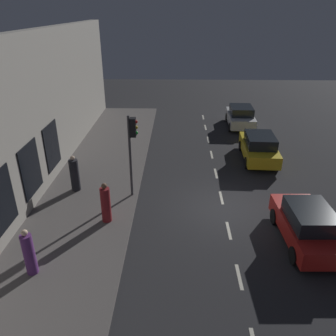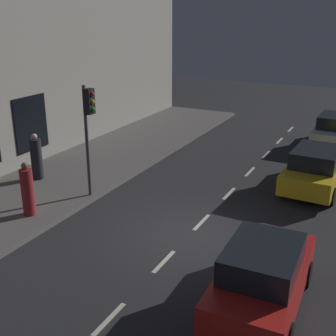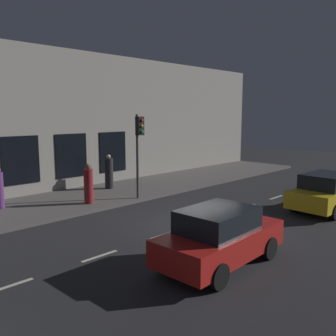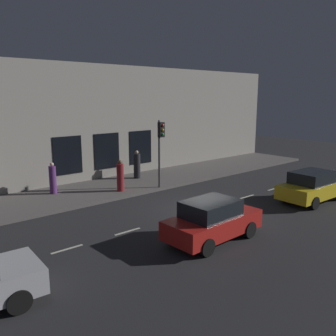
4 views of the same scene
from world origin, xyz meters
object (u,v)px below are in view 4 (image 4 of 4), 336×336
object	(u,v)px
pedestrian_0	(137,166)
pedestrian_2	(120,177)
traffic_light	(161,140)
pedestrian_1	(53,179)
parked_car_2	(313,186)
parked_car_0	(212,220)

from	to	relation	value
pedestrian_0	pedestrian_2	xyz separation A→B (m)	(-2.01, 2.58, -0.02)
traffic_light	pedestrian_0	size ratio (longest dim) A/B	2.16
traffic_light	pedestrian_2	bearing A→B (deg)	67.39
pedestrian_0	pedestrian_2	world-z (taller)	pedestrian_0
pedestrian_0	pedestrian_1	distance (m)	5.68
traffic_light	parked_car_2	size ratio (longest dim) A/B	0.91
traffic_light	parked_car_2	bearing A→B (deg)	-145.84
traffic_light	parked_car_2	world-z (taller)	traffic_light
traffic_light	pedestrian_1	xyz separation A→B (m)	(2.82, 5.26, -2.01)
parked_car_2	pedestrian_0	xyz separation A→B (m)	(9.73, 4.22, 0.18)
pedestrian_0	pedestrian_2	size ratio (longest dim) A/B	1.02
pedestrian_0	parked_car_0	bearing A→B (deg)	-127.50
parked_car_2	pedestrian_0	size ratio (longest dim) A/B	2.38
pedestrian_1	parked_car_0	bearing A→B (deg)	-50.31
parked_car_0	pedestrian_1	xyz separation A→B (m)	(9.76, 2.08, 0.16)
parked_car_0	pedestrian_1	size ratio (longest dim) A/B	2.31
parked_car_2	pedestrian_1	xyz separation A→B (m)	(9.64, 9.89, 0.15)
parked_car_2	pedestrian_2	bearing A→B (deg)	-136.07
parked_car_0	pedestrian_2	distance (m)	7.91
parked_car_2	pedestrian_2	xyz separation A→B (m)	(7.72, 6.80, 0.17)
parked_car_0	pedestrian_2	world-z (taller)	pedestrian_2
pedestrian_2	parked_car_0	bearing A→B (deg)	26.19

